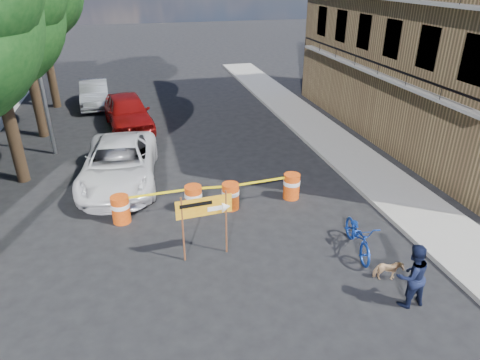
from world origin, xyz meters
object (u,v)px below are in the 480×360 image
dog (388,271)px  sedan_silver (95,94)px  pedestrian (412,276)px  sedan_red (128,112)px  barrel_mid_right (231,196)px  bicycle (360,221)px  detour_sign (212,210)px  barrel_far_left (121,209)px  suv_white (119,164)px  barrel_mid_left (193,198)px  barrel_far_right (291,186)px

dog → sedan_silver: bearing=37.4°
pedestrian → dog: bearing=-92.8°
dog → sedan_red: 15.02m
barrel_mid_right → bicycle: (2.90, -3.25, 0.53)m
detour_sign → sedan_red: size_ratio=0.39×
barrel_far_left → detour_sign: detour_sign is taller
suv_white → detour_sign: bearing=-59.7°
barrel_far_left → sedan_silver: (-1.40, 13.66, 0.25)m
bicycle → barrel_mid_right: bearing=141.8°
barrel_mid_left → detour_sign: 2.73m
sedan_red → sedan_silver: 4.91m
detour_sign → sedan_red: 11.71m
barrel_far_left → barrel_far_right: 5.74m
barrel_mid_right → suv_white: suv_white is taller
barrel_far_right → sedan_silver: (-7.13, 13.47, 0.25)m
detour_sign → dog: bearing=-32.1°
bicycle → dog: size_ratio=2.89×
pedestrian → bicycle: size_ratio=0.82×
barrel_mid_right → bicycle: bearing=-48.3°
barrel_mid_left → barrel_mid_right: size_ratio=1.00×
barrel_far_right → detour_sign: (-3.27, -2.61, 0.97)m
barrel_far_left → barrel_mid_right: same height
sedan_red → pedestrian: bearing=-74.5°
detour_sign → pedestrian: size_ratio=1.19×
pedestrian → dog: size_ratio=2.38×
pedestrian → sedan_red: size_ratio=0.33×
barrel_mid_right → sedan_silver: sedan_silver is taller
barrel_far_right → suv_white: (-5.74, 2.67, 0.31)m
barrel_mid_left → pedestrian: (4.25, -5.60, 0.35)m
barrel_mid_left → detour_sign: size_ratio=0.46×
barrel_mid_right → detour_sign: bearing=-113.7°
barrel_far_right → detour_sign: 4.30m
barrel_far_left → barrel_mid_right: 3.53m
barrel_far_left → bicycle: 7.22m
barrel_far_left → dog: barrel_far_left is taller
pedestrian → sedan_silver: 20.72m
detour_sign → pedestrian: (4.10, -3.05, -0.61)m
sedan_silver → bicycle: bearing=-68.0°
barrel_far_left → sedan_red: size_ratio=0.18×
detour_sign → suv_white: detour_sign is taller
barrel_mid_right → suv_white: (-3.53, 2.85, 0.31)m
detour_sign → sedan_red: bearing=95.8°
barrel_mid_left → sedan_red: (-1.90, 8.97, 0.38)m
barrel_mid_left → suv_white: 3.59m
barrel_far_left → sedan_red: (0.41, 9.09, 0.38)m
barrel_far_left → barrel_far_right: size_ratio=1.00×
pedestrian → bicycle: (-0.13, 2.22, 0.18)m
barrel_mid_right → pedestrian: 6.27m
barrel_far_left → barrel_mid_left: same height
barrel_mid_left → bicycle: size_ratio=0.45×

